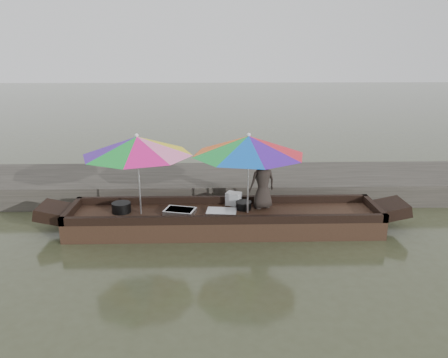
{
  "coord_description": "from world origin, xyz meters",
  "views": [
    {
      "loc": [
        -0.22,
        -7.86,
        3.36
      ],
      "look_at": [
        0.0,
        0.1,
        1.0
      ],
      "focal_mm": 35.0,
      "sensor_mm": 36.0,
      "label": 1
    }
  ],
  "objects_px": {
    "boat_hull": "(224,221)",
    "tray_scallop": "(222,212)",
    "charcoal_grill": "(243,206)",
    "tray_crayfish": "(180,212)",
    "supply_bag": "(234,199)",
    "umbrella_bow": "(139,175)",
    "umbrella_stern": "(248,174)",
    "vendor": "(263,182)",
    "cooking_pot": "(121,208)"
  },
  "relations": [
    {
      "from": "tray_crayfish",
      "to": "umbrella_stern",
      "type": "distance_m",
      "value": 1.49
    },
    {
      "from": "charcoal_grill",
      "to": "supply_bag",
      "type": "relative_size",
      "value": 1.06
    },
    {
      "from": "tray_crayfish",
      "to": "charcoal_grill",
      "type": "height_order",
      "value": "charcoal_grill"
    },
    {
      "from": "vendor",
      "to": "umbrella_bow",
      "type": "bearing_deg",
      "value": -12.95
    },
    {
      "from": "charcoal_grill",
      "to": "umbrella_bow",
      "type": "xyz_separation_m",
      "value": [
        -1.98,
        -0.2,
        0.71
      ]
    },
    {
      "from": "tray_scallop",
      "to": "vendor",
      "type": "distance_m",
      "value": 1.0
    },
    {
      "from": "boat_hull",
      "to": "charcoal_grill",
      "type": "xyz_separation_m",
      "value": [
        0.39,
        0.2,
        0.24
      ]
    },
    {
      "from": "vendor",
      "to": "tray_crayfish",
      "type": "bearing_deg",
      "value": -9.13
    },
    {
      "from": "tray_crayfish",
      "to": "supply_bag",
      "type": "xyz_separation_m",
      "value": [
        1.05,
        0.48,
        0.09
      ]
    },
    {
      "from": "cooking_pot",
      "to": "umbrella_stern",
      "type": "bearing_deg",
      "value": -2.13
    },
    {
      "from": "cooking_pot",
      "to": "supply_bag",
      "type": "distance_m",
      "value": 2.21
    },
    {
      "from": "cooking_pot",
      "to": "charcoal_grill",
      "type": "bearing_deg",
      "value": 2.55
    },
    {
      "from": "tray_crayfish",
      "to": "supply_bag",
      "type": "distance_m",
      "value": 1.16
    },
    {
      "from": "boat_hull",
      "to": "tray_scallop",
      "type": "distance_m",
      "value": 0.21
    },
    {
      "from": "supply_bag",
      "to": "vendor",
      "type": "relative_size",
      "value": 0.26
    },
    {
      "from": "cooking_pot",
      "to": "supply_bag",
      "type": "height_order",
      "value": "supply_bag"
    },
    {
      "from": "tray_crayfish",
      "to": "umbrella_bow",
      "type": "xyz_separation_m",
      "value": [
        -0.75,
        0.03,
        0.73
      ]
    },
    {
      "from": "boat_hull",
      "to": "umbrella_bow",
      "type": "xyz_separation_m",
      "value": [
        -1.59,
        0.0,
        0.95
      ]
    },
    {
      "from": "cooking_pot",
      "to": "vendor",
      "type": "distance_m",
      "value": 2.78
    },
    {
      "from": "tray_crayfish",
      "to": "umbrella_stern",
      "type": "relative_size",
      "value": 0.27
    },
    {
      "from": "tray_scallop",
      "to": "umbrella_stern",
      "type": "height_order",
      "value": "umbrella_stern"
    },
    {
      "from": "boat_hull",
      "to": "umbrella_stern",
      "type": "relative_size",
      "value": 2.78
    },
    {
      "from": "boat_hull",
      "to": "charcoal_grill",
      "type": "distance_m",
      "value": 0.5
    },
    {
      "from": "boat_hull",
      "to": "tray_scallop",
      "type": "xyz_separation_m",
      "value": [
        -0.05,
        -0.03,
        0.21
      ]
    },
    {
      "from": "cooking_pot",
      "to": "charcoal_grill",
      "type": "distance_m",
      "value": 2.37
    },
    {
      "from": "charcoal_grill",
      "to": "umbrella_stern",
      "type": "relative_size",
      "value": 0.14
    },
    {
      "from": "tray_crayfish",
      "to": "umbrella_bow",
      "type": "relative_size",
      "value": 0.28
    },
    {
      "from": "supply_bag",
      "to": "umbrella_stern",
      "type": "distance_m",
      "value": 0.82
    },
    {
      "from": "tray_crayfish",
      "to": "supply_bag",
      "type": "bearing_deg",
      "value": 24.34
    },
    {
      "from": "charcoal_grill",
      "to": "boat_hull",
      "type": "bearing_deg",
      "value": -153.07
    },
    {
      "from": "boat_hull",
      "to": "vendor",
      "type": "distance_m",
      "value": 1.08
    },
    {
      "from": "boat_hull",
      "to": "umbrella_stern",
      "type": "bearing_deg",
      "value": 0.0
    },
    {
      "from": "tray_crayfish",
      "to": "umbrella_stern",
      "type": "bearing_deg",
      "value": 1.11
    },
    {
      "from": "tray_crayfish",
      "to": "supply_bag",
      "type": "height_order",
      "value": "supply_bag"
    },
    {
      "from": "tray_scallop",
      "to": "boat_hull",
      "type": "bearing_deg",
      "value": 33.53
    },
    {
      "from": "charcoal_grill",
      "to": "supply_bag",
      "type": "xyz_separation_m",
      "value": [
        -0.18,
        0.25,
        0.06
      ]
    },
    {
      "from": "supply_bag",
      "to": "umbrella_bow",
      "type": "height_order",
      "value": "umbrella_bow"
    },
    {
      "from": "vendor",
      "to": "charcoal_grill",
      "type": "bearing_deg",
      "value": -8.79
    },
    {
      "from": "tray_crayfish",
      "to": "tray_scallop",
      "type": "bearing_deg",
      "value": -0.59
    },
    {
      "from": "tray_crayfish",
      "to": "cooking_pot",
      "type": "bearing_deg",
      "value": 174.17
    },
    {
      "from": "tray_crayfish",
      "to": "umbrella_stern",
      "type": "height_order",
      "value": "umbrella_stern"
    },
    {
      "from": "umbrella_stern",
      "to": "umbrella_bow",
      "type": "bearing_deg",
      "value": 180.0
    },
    {
      "from": "cooking_pot",
      "to": "tray_scallop",
      "type": "bearing_deg",
      "value": -3.67
    },
    {
      "from": "charcoal_grill",
      "to": "vendor",
      "type": "height_order",
      "value": "vendor"
    },
    {
      "from": "umbrella_bow",
      "to": "cooking_pot",
      "type": "bearing_deg",
      "value": 166.86
    },
    {
      "from": "tray_crayfish",
      "to": "boat_hull",
      "type": "bearing_deg",
      "value": 1.71
    },
    {
      "from": "tray_crayfish",
      "to": "charcoal_grill",
      "type": "xyz_separation_m",
      "value": [
        1.23,
        0.22,
        0.02
      ]
    },
    {
      "from": "supply_bag",
      "to": "charcoal_grill",
      "type": "bearing_deg",
      "value": -54.22
    },
    {
      "from": "supply_bag",
      "to": "vendor",
      "type": "distance_m",
      "value": 0.71
    },
    {
      "from": "boat_hull",
      "to": "cooking_pot",
      "type": "bearing_deg",
      "value": 177.39
    }
  ]
}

